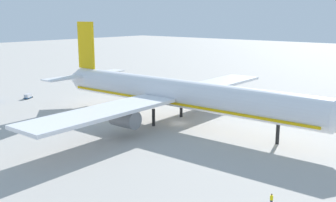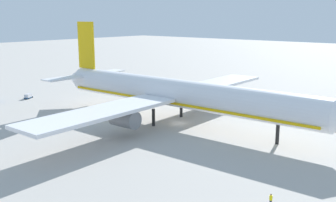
{
  "view_description": "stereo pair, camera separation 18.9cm",
  "coord_description": "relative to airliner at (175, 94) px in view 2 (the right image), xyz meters",
  "views": [
    {
      "loc": [
        53.6,
        -67.46,
        23.79
      ],
      "look_at": [
        -4.6,
        1.43,
        4.35
      ],
      "focal_mm": 42.07,
      "sensor_mm": 36.0,
      "label": 1
    },
    {
      "loc": [
        53.75,
        -67.34,
        23.79
      ],
      "look_at": [
        -4.6,
        1.43,
        4.35
      ],
      "focal_mm": 42.07,
      "sensor_mm": 36.0,
      "label": 2
    }
  ],
  "objects": [
    {
      "name": "ground_plane",
      "position": [
        1.41,
        -0.01,
        -6.73
      ],
      "size": [
        600.0,
        600.0,
        0.0
      ],
      "primitive_type": "plane",
      "color": "#ADA8A0"
    },
    {
      "name": "airliner",
      "position": [
        0.0,
        0.0,
        0.0
      ],
      "size": [
        77.98,
        74.48,
        22.45
      ],
      "color": "white",
      "rests_on": "ground"
    },
    {
      "name": "baggage_cart_0",
      "position": [
        -50.24,
        -7.15,
        -5.98
      ],
      "size": [
        2.69,
        3.46,
        1.37
      ],
      "color": "#26598C",
      "rests_on": "ground"
    },
    {
      "name": "ground_worker_1",
      "position": [
        35.18,
        -23.51,
        -5.85
      ],
      "size": [
        0.47,
        0.47,
        1.73
      ],
      "color": "navy",
      "rests_on": "ground"
    }
  ]
}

